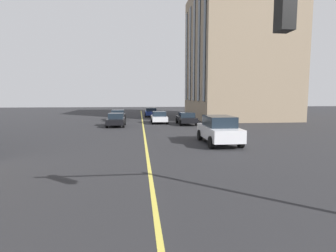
# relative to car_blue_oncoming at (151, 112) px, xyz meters

# --- Properties ---
(lane_centre_line) EXTENTS (80.00, 0.16, 0.01)m
(lane_centre_line) POSITION_rel_car_blue_oncoming_xyz_m (-22.33, 1.45, -0.70)
(lane_centre_line) COLOR #D8C64C
(lane_centre_line) RESTS_ON ground_plane
(car_blue_oncoming) EXTENTS (4.40, 1.95, 1.37)m
(car_blue_oncoming) POSITION_rel_car_blue_oncoming_xyz_m (0.00, 0.00, 0.00)
(car_blue_oncoming) COLOR navy
(car_blue_oncoming) RESTS_ON ground_plane
(car_black_far) EXTENTS (4.40, 1.95, 1.37)m
(car_black_far) POSITION_rel_car_blue_oncoming_xyz_m (-6.23, 4.64, 0.00)
(car_black_far) COLOR black
(car_black_far) RESTS_ON ground_plane
(car_white_parked_b) EXTENTS (3.90, 1.89, 1.40)m
(car_white_parked_b) POSITION_rel_car_blue_oncoming_xyz_m (-10.48, -0.49, -0.00)
(car_white_parked_b) COLOR silver
(car_white_parked_b) RESTS_ON ground_plane
(car_black_near) EXTENTS (4.40, 1.95, 1.37)m
(car_black_near) POSITION_rel_car_blue_oncoming_xyz_m (-12.31, -3.45, 0.00)
(car_black_near) COLOR black
(car_black_near) RESTS_ON ground_plane
(car_black_parked_a) EXTENTS (3.90, 1.89, 1.40)m
(car_black_parked_a) POSITION_rel_car_blue_oncoming_xyz_m (-13.38, 4.30, -0.00)
(car_black_parked_a) COLOR black
(car_black_parked_a) RESTS_ON ground_plane
(car_white_mid) EXTENTS (4.70, 2.14, 1.88)m
(car_white_mid) POSITION_rel_car_blue_oncoming_xyz_m (-24.79, -3.45, 0.27)
(car_white_mid) COLOR silver
(car_white_mid) RESTS_ON ground_plane
(building_right_near) EXTENTS (15.44, 12.58, 18.33)m
(building_right_near) POSITION_rel_car_blue_oncoming_xyz_m (-3.77, -12.28, 8.46)
(building_right_near) COLOR gray
(building_right_near) RESTS_ON ground_plane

